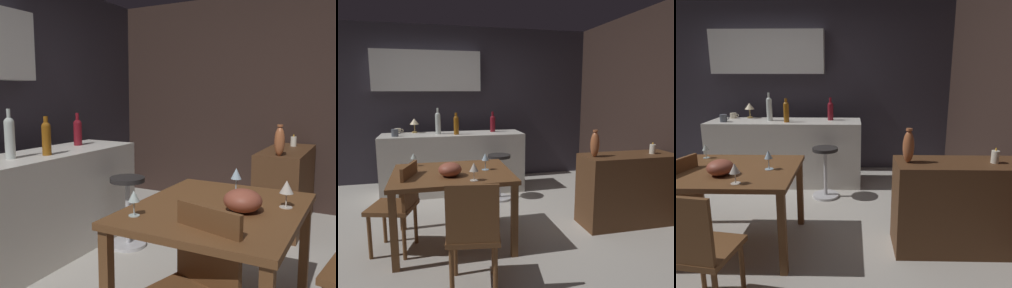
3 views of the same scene
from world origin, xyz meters
TOP-DOWN VIEW (x-y plane):
  - wall_side_right at (2.55, 0.30)m, footprint 0.10×4.40m
  - dining_table at (-0.09, -0.34)m, footprint 1.16×0.95m
  - kitchen_counter at (0.04, 1.34)m, footprint 2.10×0.60m
  - sideboard_cabinet at (1.91, -0.34)m, footprint 1.10×0.44m
  - bar_stool at (0.64, 0.82)m, footprint 0.34×0.34m
  - wine_glass_left at (0.24, -0.33)m, footprint 0.08×0.08m
  - wine_glass_right at (0.08, -0.69)m, footprint 0.08×0.08m
  - wine_glass_center at (-0.47, 0.01)m, footprint 0.07×0.07m
  - fruit_bowl at (-0.12, -0.49)m, footprint 0.22×0.22m
  - wine_bottle_amber at (0.09, 1.23)m, footprint 0.07×0.07m
  - wine_bottle_clear at (-0.17, 1.35)m, footprint 0.08×0.08m
  - wine_bottle_ruby at (0.67, 1.41)m, footprint 0.08×0.08m
  - pillar_candle_tall at (2.19, -0.36)m, footprint 0.07×0.07m
  - vase_copper at (1.45, -0.36)m, footprint 0.10×0.10m

SIDE VIEW (x-z plane):
  - bar_stool at x=0.64m, z-range 0.02..0.67m
  - sideboard_cabinet at x=1.91m, z-range 0.00..0.82m
  - kitchen_counter at x=0.04m, z-range 0.00..0.90m
  - dining_table at x=-0.09m, z-range 0.28..1.02m
  - fruit_bowl at x=-0.12m, z-range 0.74..0.87m
  - wine_glass_center at x=-0.47m, z-range 0.77..0.92m
  - wine_glass_right at x=0.08m, z-range 0.78..0.94m
  - wine_glass_left at x=0.24m, z-range 0.78..0.95m
  - pillar_candle_tall at x=2.19m, z-range 0.81..0.94m
  - vase_copper at x=1.45m, z-range 0.81..1.11m
  - wine_bottle_ruby at x=0.67m, z-range 0.88..1.20m
  - wine_bottle_amber at x=0.09m, z-range 0.89..1.21m
  - wine_bottle_clear at x=-0.17m, z-range 0.88..1.27m
  - wall_side_right at x=2.55m, z-range 0.00..2.60m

